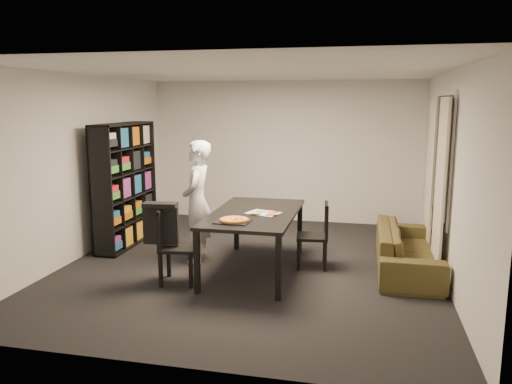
% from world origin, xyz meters
% --- Properties ---
extents(room, '(5.01, 5.51, 2.61)m').
position_xyz_m(room, '(0.00, 0.00, 1.30)').
color(room, black).
rests_on(room, ground).
extents(window_pane, '(0.02, 1.40, 1.60)m').
position_xyz_m(window_pane, '(2.48, 0.60, 1.50)').
color(window_pane, black).
rests_on(window_pane, room).
extents(window_frame, '(0.03, 1.52, 1.72)m').
position_xyz_m(window_frame, '(2.48, 0.60, 1.50)').
color(window_frame, white).
rests_on(window_frame, room).
extents(curtain_left, '(0.03, 0.70, 2.25)m').
position_xyz_m(curtain_left, '(2.40, 0.08, 1.15)').
color(curtain_left, beige).
rests_on(curtain_left, room).
extents(curtain_right, '(0.03, 0.70, 2.25)m').
position_xyz_m(curtain_right, '(2.40, 1.12, 1.15)').
color(curtain_right, beige).
rests_on(curtain_right, room).
extents(bookshelf, '(0.35, 1.50, 1.90)m').
position_xyz_m(bookshelf, '(-2.16, 0.60, 0.95)').
color(bookshelf, black).
rests_on(bookshelf, room).
extents(dining_table, '(1.07, 1.93, 0.80)m').
position_xyz_m(dining_table, '(0.09, -0.22, 0.73)').
color(dining_table, black).
rests_on(dining_table, room).
extents(chair_left, '(0.49, 0.49, 0.94)m').
position_xyz_m(chair_left, '(-0.82, -0.84, 0.53)').
color(chair_left, black).
rests_on(chair_left, room).
extents(chair_right, '(0.46, 0.46, 0.89)m').
position_xyz_m(chair_right, '(0.89, 0.13, 0.51)').
color(chair_right, black).
rests_on(chair_right, room).
extents(draped_jacket, '(0.44, 0.23, 0.52)m').
position_xyz_m(draped_jacket, '(-0.95, -0.86, 0.77)').
color(draped_jacket, black).
rests_on(draped_jacket, chair_left).
extents(person, '(0.49, 0.67, 1.70)m').
position_xyz_m(person, '(-0.79, 0.04, 0.85)').
color(person, silver).
rests_on(person, room).
extents(baking_tray, '(0.42, 0.34, 0.01)m').
position_xyz_m(baking_tray, '(-0.05, -0.81, 0.81)').
color(baking_tray, black).
rests_on(baking_tray, dining_table).
extents(pepperoni_pizza, '(0.35, 0.35, 0.03)m').
position_xyz_m(pepperoni_pizza, '(-0.03, -0.81, 0.83)').
color(pepperoni_pizza, '#965D2B').
rests_on(pepperoni_pizza, dining_table).
extents(kitchen_towel, '(0.48, 0.42, 0.01)m').
position_xyz_m(kitchen_towel, '(0.22, -0.28, 0.81)').
color(kitchen_towel, white).
rests_on(kitchen_towel, dining_table).
extents(pizza_slices, '(0.47, 0.44, 0.01)m').
position_xyz_m(pizza_slices, '(0.24, -0.31, 0.82)').
color(pizza_slices, gold).
rests_on(pizza_slices, dining_table).
extents(sofa, '(0.78, 1.98, 0.58)m').
position_xyz_m(sofa, '(2.07, 0.26, 0.29)').
color(sofa, '#3E4019').
rests_on(sofa, room).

